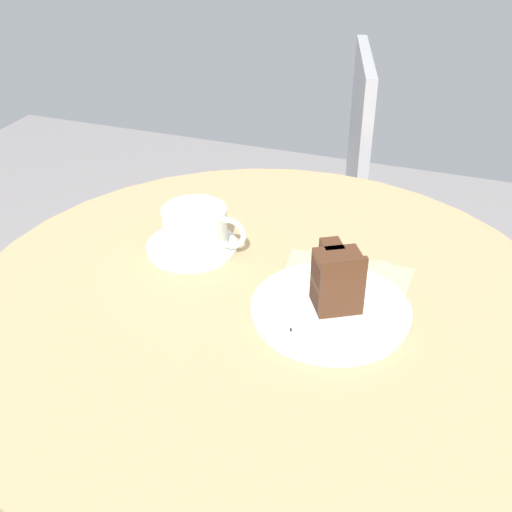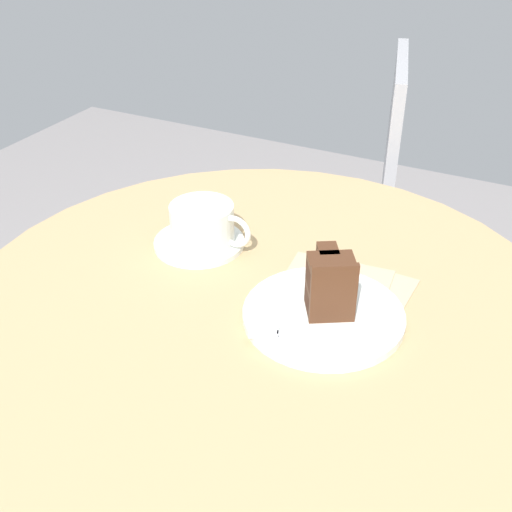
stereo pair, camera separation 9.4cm
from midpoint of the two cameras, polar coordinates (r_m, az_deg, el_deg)
The scene contains 9 objects.
cafe_table at distance 0.99m, azimuth -1.99°, elevation -9.18°, with size 0.88×0.88×0.75m.
saucer at distance 1.04m, azimuth -8.29°, elevation 0.78°, with size 0.15×0.15×0.01m.
coffee_cup at distance 1.02m, azimuth -7.99°, elevation 2.57°, with size 0.14×0.10×0.06m.
teaspoon at distance 1.08m, azimuth -8.63°, elevation 2.42°, with size 0.06×0.10×0.00m.
cake_plate at distance 0.89m, azimuth 3.64°, elevation -4.90°, with size 0.22×0.22×0.01m.
cake_slice at distance 0.86m, azimuth 4.10°, elevation -2.16°, with size 0.08×0.09×0.09m.
fork at distance 0.83m, azimuth 1.32°, elevation -6.81°, with size 0.15×0.07×0.00m.
napkin at distance 0.94m, azimuth 4.77°, elevation -2.73°, with size 0.19×0.17×0.00m.
cafe_chair at distance 1.61m, azimuth 3.82°, elevation 4.69°, with size 0.47×0.47×0.91m.
Camera 1 is at (0.24, -0.70, 1.29)m, focal length 45.00 mm.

